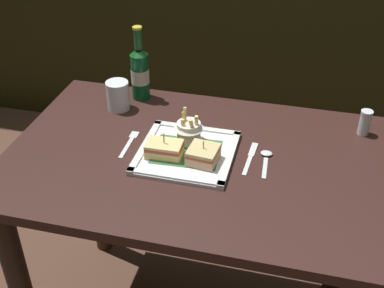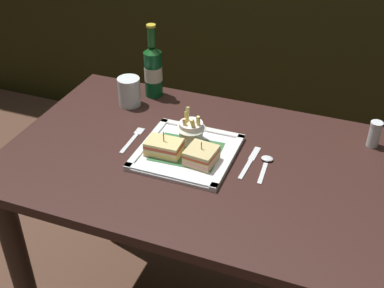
% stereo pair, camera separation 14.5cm
% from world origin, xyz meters
% --- Properties ---
extents(dining_table, '(1.12, 0.73, 0.77)m').
position_xyz_m(dining_table, '(0.00, 0.00, 0.62)').
color(dining_table, '#331C18').
rests_on(dining_table, ground_plane).
extents(square_plate, '(0.27, 0.27, 0.02)m').
position_xyz_m(square_plate, '(-0.03, 0.00, 0.77)').
color(square_plate, white).
rests_on(square_plate, dining_table).
extents(sandwich_half_left, '(0.10, 0.07, 0.08)m').
position_xyz_m(sandwich_half_left, '(-0.09, -0.03, 0.80)').
color(sandwich_half_left, '#D5B584').
rests_on(sandwich_half_left, square_plate).
extents(sandwich_half_right, '(0.09, 0.09, 0.07)m').
position_xyz_m(sandwich_half_right, '(0.03, -0.03, 0.80)').
color(sandwich_half_right, tan).
rests_on(sandwich_half_right, square_plate).
extents(fries_cup, '(0.09, 0.09, 0.11)m').
position_xyz_m(fries_cup, '(-0.04, 0.05, 0.82)').
color(fries_cup, white).
rests_on(fries_cup, square_plate).
extents(beer_bottle, '(0.06, 0.06, 0.26)m').
position_xyz_m(beer_bottle, '(-0.27, 0.30, 0.87)').
color(beer_bottle, '#0A4921').
rests_on(beer_bottle, dining_table).
extents(water_glass, '(0.08, 0.08, 0.10)m').
position_xyz_m(water_glass, '(-0.32, 0.21, 0.81)').
color(water_glass, silver).
rests_on(water_glass, dining_table).
extents(fork, '(0.02, 0.14, 0.00)m').
position_xyz_m(fork, '(-0.22, 0.02, 0.77)').
color(fork, silver).
rests_on(fork, dining_table).
extents(knife, '(0.02, 0.17, 0.00)m').
position_xyz_m(knife, '(0.15, 0.03, 0.77)').
color(knife, silver).
rests_on(knife, dining_table).
extents(spoon, '(0.04, 0.13, 0.01)m').
position_xyz_m(spoon, '(0.20, 0.04, 0.77)').
color(spoon, silver).
rests_on(spoon, dining_table).
extents(salt_shaker, '(0.04, 0.04, 0.08)m').
position_xyz_m(salt_shaker, '(0.47, 0.24, 0.80)').
color(salt_shaker, silver).
rests_on(salt_shaker, dining_table).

